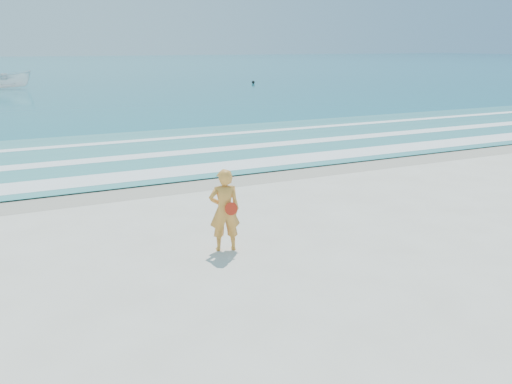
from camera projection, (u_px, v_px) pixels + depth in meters
name	position (u px, v px, depth m)	size (l,w,h in m)	color
ground	(342.00, 321.00, 7.86)	(400.00, 400.00, 0.00)	silver
wet_sand	(180.00, 183.00, 15.71)	(400.00, 2.40, 0.00)	#B2A893
ocean	(45.00, 66.00, 99.46)	(400.00, 190.00, 0.04)	#19727F
shallow	(145.00, 152.00, 20.06)	(400.00, 10.00, 0.01)	#59B7AD
foam_near	(170.00, 172.00, 16.83)	(400.00, 1.40, 0.01)	white
foam_mid	(150.00, 155.00, 19.36)	(400.00, 0.90, 0.01)	white
foam_far	(133.00, 141.00, 22.24)	(400.00, 0.60, 0.01)	white
boat	(9.00, 80.00, 48.54)	(1.71, 4.55, 1.76)	white
buoy	(253.00, 82.00, 55.05)	(0.34, 0.34, 0.34)	black
woman	(225.00, 210.00, 10.35)	(0.72, 0.55, 1.76)	orange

